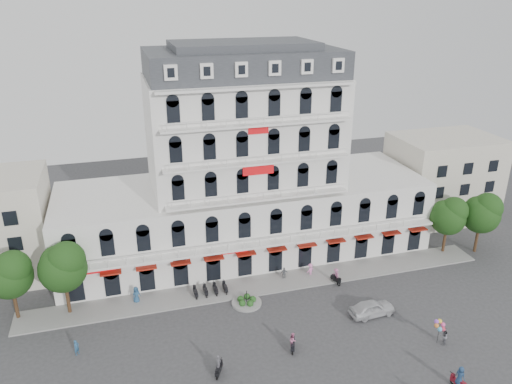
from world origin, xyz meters
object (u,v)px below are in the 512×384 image
object	(u,v)px
parked_car	(372,308)
rider_center	(336,276)
rider_southwest	(293,342)
balloon_vendor	(442,333)
rider_east	(460,378)
rider_west	(219,366)

from	to	relation	value
parked_car	rider_center	distance (m)	6.54
rider_southwest	balloon_vendor	bearing A→B (deg)	-81.41
parked_car	rider_southwest	world-z (taller)	rider_southwest
rider_east	rider_center	xyz separation A→B (m)	(-3.14, 17.69, -0.11)
rider_center	balloon_vendor	bearing A→B (deg)	8.81
rider_west	rider_east	world-z (taller)	rider_east
rider_west	parked_car	bearing A→B (deg)	-49.56
rider_southwest	rider_east	distance (m)	14.40
rider_center	balloon_vendor	size ratio (longest dim) A/B	0.80
rider_west	rider_center	size ratio (longest dim) A/B	1.07
parked_car	balloon_vendor	size ratio (longest dim) A/B	1.96
rider_east	balloon_vendor	world-z (taller)	balloon_vendor
parked_car	rider_center	bearing A→B (deg)	5.85
parked_car	rider_west	xyz separation A→B (m)	(-16.92, -4.11, 0.12)
rider_southwest	balloon_vendor	distance (m)	14.12
rider_east	balloon_vendor	distance (m)	5.75
balloon_vendor	parked_car	bearing A→B (deg)	125.07
rider_east	balloon_vendor	size ratio (longest dim) A/B	0.91
parked_car	rider_center	world-z (taller)	rider_center
rider_west	balloon_vendor	xyz separation A→B (m)	(21.05, -1.77, 0.33)
rider_southwest	balloon_vendor	world-z (taller)	balloon_vendor
parked_car	balloon_vendor	bearing A→B (deg)	-148.67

